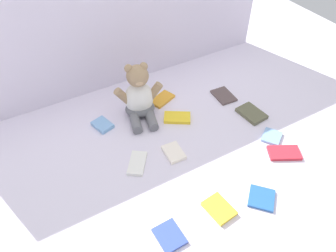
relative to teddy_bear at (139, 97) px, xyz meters
name	(u,v)px	position (x,y,z in m)	size (l,w,h in m)	color
ground_plane	(159,128)	(0.03, -0.14, -0.11)	(3.20, 3.20, 0.00)	silver
backdrop_drape	(116,26)	(0.03, 0.30, 0.22)	(1.75, 0.03, 0.66)	silver
teddy_bear	(139,97)	(0.00, 0.00, 0.00)	(0.24, 0.23, 0.29)	white
book_case_0	(102,125)	(-0.20, 0.01, -0.10)	(0.07, 0.10, 0.02)	#75A8DB
book_case_1	(251,113)	(0.48, -0.28, -0.10)	(0.10, 0.14, 0.02)	brown
book_case_2	(262,198)	(0.19, -0.69, -0.10)	(0.10, 0.10, 0.01)	#285DA9
book_case_3	(137,163)	(-0.16, -0.29, -0.10)	(0.07, 0.13, 0.02)	white
book_case_4	(284,153)	(0.44, -0.56, -0.10)	(0.08, 0.14, 0.01)	red
book_case_5	(177,118)	(0.14, -0.12, -0.10)	(0.08, 0.13, 0.02)	yellow
book_case_6	(219,209)	(0.02, -0.64, -0.10)	(0.09, 0.12, 0.02)	yellow
book_case_7	(162,99)	(0.15, 0.04, -0.10)	(0.07, 0.13, 0.01)	orange
book_case_8	(174,153)	(0.01, -0.31, -0.10)	(0.08, 0.11, 0.02)	white
book_case_9	(170,236)	(-0.20, -0.65, -0.10)	(0.09, 0.11, 0.01)	#354CA5
book_case_10	(224,96)	(0.45, -0.09, -0.10)	(0.09, 0.13, 0.01)	#51413F
book_case_11	(272,137)	(0.46, -0.45, -0.10)	(0.08, 0.09, 0.01)	#7BA7DA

